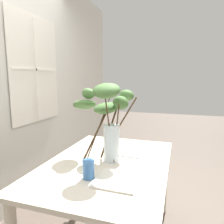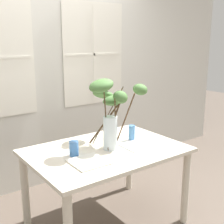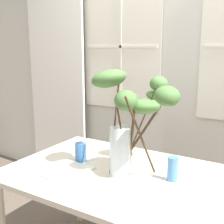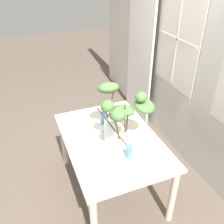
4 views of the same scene
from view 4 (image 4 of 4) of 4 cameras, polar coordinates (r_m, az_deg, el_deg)
ground at (r=3.11m, az=-0.13°, el=-16.68°), size 14.00×14.00×0.00m
back_wall_with_windows at (r=2.85m, az=22.27°, el=10.13°), size 5.76×0.14×2.76m
curtain_sheer_side at (r=3.86m, az=6.47°, el=15.13°), size 0.74×0.03×2.43m
dining_table at (r=2.67m, az=-0.15°, el=-7.82°), size 1.33×0.93×0.73m
vase_with_branches at (r=2.33m, az=1.59°, el=0.32°), size 0.58×0.60×0.64m
drinking_glass_blue_left at (r=2.80m, az=-1.77°, el=-1.36°), size 0.08×0.08×0.12m
drinking_glass_blue_right at (r=2.34m, az=3.95°, el=-9.08°), size 0.06×0.06×0.15m
plate_square_left at (r=2.77m, az=-5.34°, el=-3.36°), size 0.28×0.28×0.01m
plate_square_right at (r=2.38m, az=0.39°, el=-10.37°), size 0.29×0.29×0.01m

